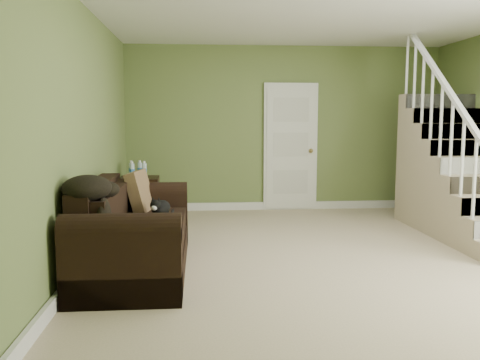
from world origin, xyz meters
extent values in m
cube|color=tan|center=(0.00, 0.00, 0.00)|extent=(5.00, 5.50, 0.01)
cube|color=white|center=(0.00, 0.00, 2.60)|extent=(5.00, 5.50, 0.01)
cube|color=olive|center=(0.00, 2.75, 1.30)|extent=(5.00, 0.04, 2.60)
cube|color=olive|center=(0.00, -2.75, 1.30)|extent=(5.00, 0.04, 2.60)
cube|color=olive|center=(-2.50, 0.00, 1.30)|extent=(0.04, 5.50, 2.60)
cube|color=white|center=(0.00, 2.72, 0.06)|extent=(5.00, 0.04, 0.12)
cube|color=white|center=(-2.47, 0.00, 0.06)|extent=(0.04, 5.50, 0.12)
cube|color=white|center=(0.10, 2.71, 1.01)|extent=(0.86, 0.05, 2.02)
cube|color=white|center=(0.10, 2.69, 1.00)|extent=(0.78, 0.04, 1.96)
sphere|color=olive|center=(0.42, 2.65, 0.95)|extent=(0.07, 0.07, 0.07)
cylinder|color=white|center=(1.55, -0.19, 0.85)|extent=(0.04, 0.04, 0.90)
cylinder|color=white|center=(1.55, 0.08, 1.05)|extent=(0.04, 0.04, 0.90)
cylinder|color=white|center=(1.55, 0.35, 1.25)|extent=(0.04, 0.04, 0.90)
cube|color=tan|center=(2.00, 0.62, 0.50)|extent=(1.00, 0.27, 1.00)
cylinder|color=white|center=(1.55, 0.62, 1.45)|extent=(0.04, 0.04, 0.90)
cube|color=tan|center=(2.00, 0.89, 0.60)|extent=(1.00, 0.27, 1.20)
cylinder|color=white|center=(1.55, 0.89, 1.65)|extent=(0.04, 0.04, 0.90)
cube|color=tan|center=(2.00, 1.16, 0.70)|extent=(1.00, 0.27, 1.40)
cylinder|color=white|center=(1.55, 1.16, 1.85)|extent=(0.04, 0.04, 0.90)
cube|color=tan|center=(2.00, 1.43, 0.80)|extent=(1.00, 0.27, 1.60)
cylinder|color=white|center=(1.55, 1.43, 2.05)|extent=(0.04, 0.04, 0.90)
cube|color=tan|center=(2.00, 1.70, 0.90)|extent=(1.00, 0.27, 1.80)
cylinder|color=white|center=(1.55, 1.70, 2.25)|extent=(0.04, 0.04, 0.90)
cube|color=white|center=(1.55, 0.62, 1.90)|extent=(0.06, 2.46, 1.84)
cube|color=black|center=(-1.97, -0.43, 0.12)|extent=(0.94, 2.17, 0.25)
cube|color=black|center=(-1.87, -0.43, 0.35)|extent=(0.71, 1.64, 0.22)
cube|color=black|center=(-1.97, -1.39, 0.31)|extent=(0.94, 0.25, 0.61)
cube|color=black|center=(-1.97, 0.53, 0.31)|extent=(0.94, 0.25, 0.61)
cylinder|color=black|center=(-1.97, -1.39, 0.61)|extent=(0.94, 0.25, 0.25)
cylinder|color=black|center=(-1.97, 0.53, 0.61)|extent=(0.94, 0.25, 0.25)
cube|color=black|center=(-2.34, -0.43, 0.55)|extent=(0.20, 1.67, 0.62)
cube|color=black|center=(-2.19, -0.43, 0.63)|extent=(0.14, 1.62, 0.34)
cube|color=black|center=(-2.20, 1.82, 0.32)|extent=(0.55, 0.55, 0.64)
cylinder|color=silver|center=(-2.28, 1.75, 0.74)|extent=(0.06, 0.06, 0.20)
cylinder|color=#3073BC|center=(-2.28, 1.75, 0.74)|extent=(0.07, 0.07, 0.05)
cylinder|color=white|center=(-2.28, 1.75, 0.86)|extent=(0.03, 0.03, 0.03)
cylinder|color=silver|center=(-2.12, 1.79, 0.74)|extent=(0.06, 0.06, 0.20)
cylinder|color=#3073BC|center=(-2.12, 1.79, 0.74)|extent=(0.07, 0.07, 0.05)
cylinder|color=white|center=(-2.12, 1.79, 0.86)|extent=(0.03, 0.03, 0.03)
cylinder|color=silver|center=(-2.20, 1.92, 0.74)|extent=(0.06, 0.06, 0.20)
cylinder|color=#3073BC|center=(-2.20, 1.92, 0.74)|extent=(0.07, 0.07, 0.05)
cylinder|color=white|center=(-2.20, 1.92, 0.86)|extent=(0.03, 0.03, 0.03)
cylinder|color=silver|center=(-2.31, 1.90, 0.74)|extent=(0.06, 0.06, 0.20)
cylinder|color=#3073BC|center=(-2.31, 1.90, 0.74)|extent=(0.07, 0.07, 0.05)
cylinder|color=white|center=(-2.31, 1.90, 0.86)|extent=(0.03, 0.03, 0.03)
ellipsoid|color=black|center=(-1.75, -0.12, 0.55)|extent=(0.25, 0.34, 0.17)
ellipsoid|color=white|center=(-1.75, -0.19, 0.52)|extent=(0.13, 0.15, 0.09)
sphere|color=black|center=(-1.75, -0.27, 0.60)|extent=(0.14, 0.14, 0.11)
ellipsoid|color=white|center=(-1.75, -0.32, 0.58)|extent=(0.07, 0.06, 0.05)
cone|color=black|center=(-1.79, -0.27, 0.66)|extent=(0.05, 0.05, 0.05)
cone|color=black|center=(-1.72, -0.27, 0.66)|extent=(0.05, 0.05, 0.05)
cylinder|color=black|center=(-1.67, 0.00, 0.48)|extent=(0.03, 0.23, 0.03)
ellipsoid|color=yellow|center=(-1.91, -0.69, 0.49)|extent=(0.05, 0.17, 0.05)
cube|color=#533221|center=(-2.00, 0.26, 0.65)|extent=(0.30, 0.52, 0.50)
ellipsoid|color=black|center=(-2.29, -1.03, 0.89)|extent=(0.53, 0.62, 0.22)
camera|label=1|loc=(-1.36, -5.31, 1.46)|focal=38.00mm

